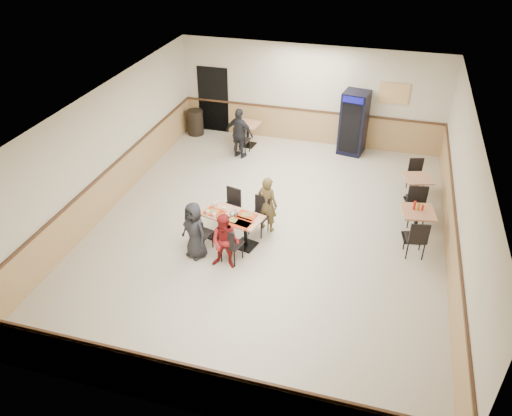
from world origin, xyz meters
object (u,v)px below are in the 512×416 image
(diner_woman_left, at_px, (195,230))
(lone_diner, at_px, (240,134))
(side_table_near, at_px, (416,220))
(pepsi_cooler, at_px, (354,123))
(trash_bin, at_px, (195,122))
(back_table, at_px, (248,131))
(diner_woman_right, at_px, (225,242))
(side_table_far, at_px, (416,186))
(diner_man_opposite, at_px, (267,204))
(main_table, at_px, (233,224))

(diner_woman_left, xyz_separation_m, lone_diner, (-0.48, 4.75, 0.09))
(side_table_near, distance_m, pepsi_cooler, 4.50)
(pepsi_cooler, height_order, trash_bin, pepsi_cooler)
(back_table, bearing_deg, diner_woman_left, -85.09)
(diner_woman_left, height_order, diner_woman_right, diner_woman_left)
(side_table_far, relative_size, back_table, 1.09)
(pepsi_cooler, distance_m, trash_bin, 5.00)
(side_table_far, relative_size, trash_bin, 1.02)
(back_table, bearing_deg, diner_man_opposite, -67.81)
(back_table, bearing_deg, main_table, -77.37)
(side_table_near, bearing_deg, lone_diner, 150.36)
(main_table, distance_m, side_table_near, 4.10)
(main_table, distance_m, side_table_far, 4.84)
(main_table, xyz_separation_m, trash_bin, (-2.95, 5.22, -0.08))
(lone_diner, bearing_deg, main_table, 119.48)
(lone_diner, distance_m, pepsi_cooler, 3.35)
(lone_diner, xyz_separation_m, pepsi_cooler, (3.12, 1.21, 0.19))
(diner_man_opposite, height_order, lone_diner, lone_diner)
(diner_woman_left, bearing_deg, back_table, 121.06)
(side_table_far, xyz_separation_m, back_table, (-5.00, 2.01, 0.01))
(diner_woman_left, relative_size, pepsi_cooler, 0.70)
(lone_diner, xyz_separation_m, trash_bin, (-1.86, 1.17, -0.35))
(main_table, xyz_separation_m, side_table_near, (3.91, 1.21, 0.02))
(lone_diner, height_order, back_table, lone_diner)
(diner_woman_left, relative_size, diner_man_opposite, 0.96)
(lone_diner, bearing_deg, pepsi_cooler, -144.39)
(diner_woman_left, height_order, side_table_near, diner_woman_left)
(side_table_near, bearing_deg, back_table, 143.79)
(trash_bin, bearing_deg, side_table_near, -30.33)
(diner_woman_right, height_order, side_table_near, diner_woman_right)
(main_table, relative_size, side_table_far, 1.80)
(pepsi_cooler, bearing_deg, side_table_far, -42.42)
(diner_woman_right, bearing_deg, side_table_far, 43.75)
(diner_woman_right, height_order, trash_bin, diner_woman_right)
(diner_woman_right, distance_m, side_table_far, 5.31)
(pepsi_cooler, bearing_deg, diner_man_opposite, -97.62)
(main_table, distance_m, diner_woman_right, 0.90)
(diner_woman_left, xyz_separation_m, back_table, (-0.48, 5.56, -0.18))
(diner_man_opposite, relative_size, pepsi_cooler, 0.73)
(diner_woman_right, bearing_deg, diner_man_opposite, 71.88)
(diner_woman_left, relative_size, trash_bin, 1.64)
(diner_woman_left, distance_m, back_table, 5.59)
(pepsi_cooler, bearing_deg, lone_diner, -149.27)
(main_table, relative_size, side_table_near, 1.79)
(diner_woman_left, bearing_deg, side_table_far, 64.32)
(diner_woman_right, relative_size, back_table, 1.71)
(main_table, bearing_deg, side_table_near, 30.95)
(diner_woman_right, bearing_deg, pepsi_cooler, 71.90)
(diner_woman_left, bearing_deg, diner_woman_right, 12.35)
(pepsi_cooler, xyz_separation_m, trash_bin, (-4.97, -0.04, -0.54))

